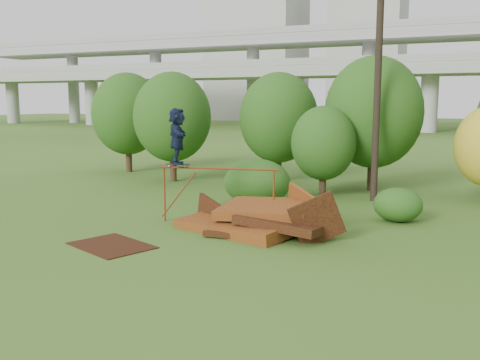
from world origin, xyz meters
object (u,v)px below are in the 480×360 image
at_px(scrap_pile, 258,220).
at_px(flat_plate, 112,245).
at_px(skater, 177,136).
at_px(utility_pole, 378,80).

relative_size(scrap_pile, flat_plate, 2.43).
distance_m(scrap_pile, skater, 3.89).
height_order(scrap_pile, flat_plate, scrap_pile).
relative_size(scrap_pile, utility_pole, 0.58).
relative_size(skater, flat_plate, 0.81).
relative_size(flat_plate, utility_pole, 0.24).
bearing_deg(flat_plate, skater, 87.13).
bearing_deg(utility_pole, scrap_pile, -109.36).
distance_m(skater, utility_pole, 8.70).
xyz_separation_m(scrap_pile, flat_plate, (-3.13, -3.24, -0.36)).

